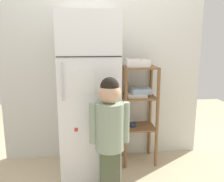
% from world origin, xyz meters
% --- Properties ---
extents(ground_plane, '(6.00, 6.00, 0.00)m').
position_xyz_m(ground_plane, '(0.00, 0.00, 0.00)').
color(ground_plane, tan).
extents(kitchen_wall_back, '(2.38, 0.03, 2.20)m').
position_xyz_m(kitchen_wall_back, '(0.00, 0.37, 1.10)').
color(kitchen_wall_back, silver).
rests_on(kitchen_wall_back, ground).
extents(refrigerator, '(0.60, 0.67, 1.70)m').
position_xyz_m(refrigerator, '(-0.17, 0.02, 0.85)').
color(refrigerator, white).
rests_on(refrigerator, ground).
extents(child_standing, '(0.36, 0.27, 1.12)m').
position_xyz_m(child_standing, '(-0.00, -0.45, 0.68)').
color(child_standing, '#4C553C').
rests_on(child_standing, ground).
extents(pantry_shelf_unit, '(0.39, 0.35, 1.14)m').
position_xyz_m(pantry_shelf_unit, '(0.40, 0.16, 0.71)').
color(pantry_shelf_unit, brown).
rests_on(pantry_shelf_unit, ground).
extents(fruit_bin, '(0.26, 0.18, 0.08)m').
position_xyz_m(fruit_bin, '(0.38, 0.14, 1.17)').
color(fruit_bin, white).
rests_on(fruit_bin, pantry_shelf_unit).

